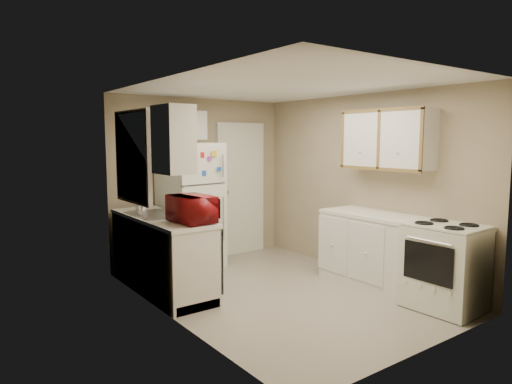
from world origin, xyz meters
TOP-DOWN VIEW (x-y plane):
  - floor at (0.00, 0.00)m, footprint 3.80×3.80m
  - ceiling at (0.00, 0.00)m, footprint 3.80×3.80m
  - wall_left at (-1.40, 0.00)m, footprint 3.80×3.80m
  - wall_right at (1.40, 0.00)m, footprint 3.80×3.80m
  - wall_back at (0.00, 1.90)m, footprint 2.80×2.80m
  - wall_front at (0.00, -1.90)m, footprint 2.80×2.80m
  - left_counter at (-1.10, 0.90)m, footprint 0.60×1.80m
  - dishwasher at (-0.81, 0.30)m, footprint 0.03×0.58m
  - sink at (-1.10, 1.05)m, footprint 0.54×0.74m
  - microwave at (-1.00, 0.31)m, footprint 0.55×0.33m
  - soap_bottle at (-1.15, 1.41)m, footprint 0.11×0.11m
  - window_blinds at (-1.36, 1.05)m, footprint 0.10×0.98m
  - upper_cabinet_left at (-1.25, 0.22)m, footprint 0.30×0.45m
  - refrigerator at (-0.36, 1.55)m, footprint 0.81×0.79m
  - cabinet_over_fridge at (-0.40, 1.75)m, footprint 0.70×0.30m
  - interior_door at (0.70, 1.86)m, footprint 0.86×0.06m
  - right_counter at (1.10, -0.80)m, footprint 0.60×2.00m
  - stove at (1.05, -1.44)m, footprint 0.62×0.76m
  - upper_cabinet_right at (1.25, -0.50)m, footprint 0.30×1.20m

SIDE VIEW (x-z plane):
  - floor at x=0.00m, z-range 0.00..0.00m
  - left_counter at x=-1.10m, z-range 0.00..0.90m
  - right_counter at x=1.10m, z-range 0.00..0.90m
  - stove at x=1.05m, z-range 0.00..0.90m
  - dishwasher at x=-0.81m, z-range 0.13..0.85m
  - sink at x=-1.10m, z-range 0.78..0.94m
  - refrigerator at x=-0.36m, z-range 0.00..1.76m
  - soap_bottle at x=-1.15m, z-range 0.90..1.10m
  - interior_door at x=0.70m, z-range -0.02..2.06m
  - microwave at x=-1.00m, z-range 0.87..1.23m
  - wall_left at x=-1.40m, z-range 1.20..1.20m
  - wall_right at x=1.40m, z-range 1.20..1.20m
  - wall_back at x=0.00m, z-range 1.20..1.20m
  - wall_front at x=0.00m, z-range 1.20..1.20m
  - window_blinds at x=-1.36m, z-range 1.06..2.14m
  - upper_cabinet_left at x=-1.25m, z-range 1.45..2.15m
  - upper_cabinet_right at x=1.25m, z-range 1.45..2.15m
  - cabinet_over_fridge at x=-0.40m, z-range 1.80..2.20m
  - ceiling at x=0.00m, z-range 2.40..2.40m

